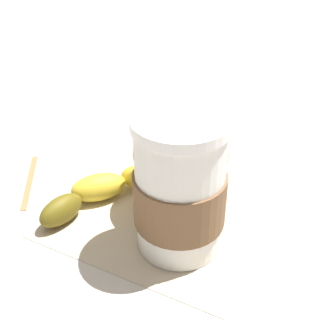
{
  "coord_description": "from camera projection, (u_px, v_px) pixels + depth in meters",
  "views": [
    {
      "loc": [
        -0.28,
        0.3,
        0.34
      ],
      "look_at": [
        0.0,
        0.0,
        0.05
      ],
      "focal_mm": 50.0,
      "sensor_mm": 36.0,
      "label": 1
    }
  ],
  "objects": [
    {
      "name": "ground_plane",
      "position": [
        168.0,
        208.0,
        0.53
      ],
      "size": [
        3.0,
        3.0,
        0.0
      ],
      "primitive_type": "plane",
      "color": "beige"
    },
    {
      "name": "paper_napkin",
      "position": [
        168.0,
        207.0,
        0.52
      ],
      "size": [
        0.28,
        0.28,
        0.0
      ],
      "primitive_type": "cube",
      "rotation": [
        0.0,
        0.0,
        0.28
      ],
      "color": "beige",
      "rests_on": "ground_plane"
    },
    {
      "name": "coffee_cup",
      "position": [
        180.0,
        188.0,
        0.44
      ],
      "size": [
        0.09,
        0.09,
        0.14
      ],
      "color": "white",
      "rests_on": "paper_napkin"
    },
    {
      "name": "muffin",
      "position": [
        180.0,
        163.0,
        0.5
      ],
      "size": [
        0.1,
        0.1,
        0.1
      ],
      "color": "white",
      "rests_on": "paper_napkin"
    },
    {
      "name": "banana",
      "position": [
        102.0,
        191.0,
        0.52
      ],
      "size": [
        0.08,
        0.15,
        0.03
      ],
      "color": "yellow",
      "rests_on": "paper_napkin"
    },
    {
      "name": "wooden_stirrer",
      "position": [
        29.0,
        181.0,
        0.56
      ],
      "size": [
        0.09,
        0.08,
        0.0
      ],
      "primitive_type": "cube",
      "rotation": [
        0.0,
        0.0,
        5.58
      ],
      "color": "#9E7547",
      "rests_on": "ground_plane"
    }
  ]
}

